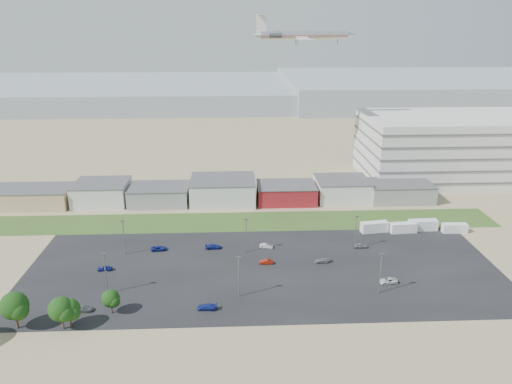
{
  "coord_description": "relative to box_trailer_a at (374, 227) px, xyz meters",
  "views": [
    {
      "loc": [
        -2.02,
        -93.54,
        59.97
      ],
      "look_at": [
        3.26,
        22.0,
        20.15
      ],
      "focal_mm": 35.0,
      "sensor_mm": 36.0,
      "label": 1
    }
  ],
  "objects": [
    {
      "name": "lightpole_back_l",
      "position": [
        -71.51,
        -12.05,
        3.41
      ],
      "size": [
        1.16,
        0.48,
        9.88
      ],
      "primitive_type": null,
      "color": "slate",
      "rests_on": "ground"
    },
    {
      "name": "parking_garage",
      "position": [
        50.31,
        52.71,
        10.97
      ],
      "size": [
        80.0,
        40.0,
        25.0
      ],
      "primitive_type": "cube",
      "color": "silver",
      "rests_on": "ground"
    },
    {
      "name": "box_trailer_d",
      "position": [
        23.83,
        -1.54,
        -0.17
      ],
      "size": [
        7.37,
        2.52,
        2.74
      ],
      "primitive_type": null,
      "rotation": [
        0.0,
        0.0,
        -0.03
      ],
      "color": "silver",
      "rests_on": "ground"
    },
    {
      "name": "box_trailer_a",
      "position": [
        0.0,
        0.0,
        0.0
      ],
      "size": [
        8.47,
        3.75,
        3.07
      ],
      "primitive_type": null,
      "rotation": [
        0.0,
        0.0,
        0.15
      ],
      "color": "silver",
      "rests_on": "ground"
    },
    {
      "name": "tree_left",
      "position": [
        -86.72,
        -45.68,
        3.07
      ],
      "size": [
        6.13,
        6.13,
        9.2
      ],
      "primitive_type": null,
      "color": "black",
      "rests_on": "ground"
    },
    {
      "name": "lightpole_back_m",
      "position": [
        -38.74,
        -12.19,
        3.34
      ],
      "size": [
        1.15,
        0.48,
        9.74
      ],
      "primitive_type": null,
      "color": "slate",
      "rests_on": "ground"
    },
    {
      "name": "parked_car_12",
      "position": [
        -19.16,
        -19.3,
        -0.94
      ],
      "size": [
        4.16,
        1.89,
        1.18
      ],
      "primitive_type": "imported",
      "rotation": [
        0.0,
        0.0,
        -1.51
      ],
      "color": "#A5A5AA",
      "rests_on": "ground"
    },
    {
      "name": "building_row",
      "position": [
        -56.69,
        28.71,
        2.47
      ],
      "size": [
        170.0,
        20.0,
        8.0
      ],
      "primitive_type": null,
      "color": "silver",
      "rests_on": "ground"
    },
    {
      "name": "box_trailer_b",
      "position": [
        8.51,
        -0.79,
        -0.06
      ],
      "size": [
        7.99,
        2.99,
        2.94
      ],
      "primitive_type": null,
      "rotation": [
        0.0,
        0.0,
        0.07
      ],
      "color": "silver",
      "rests_on": "ground"
    },
    {
      "name": "lightpole_front_l",
      "position": [
        -71.53,
        -32.4,
        3.54
      ],
      "size": [
        1.19,
        0.5,
        10.16
      ],
      "primitive_type": null,
      "color": "slate",
      "rests_on": "ground"
    },
    {
      "name": "lightpole_front_r",
      "position": [
        -8.53,
        -35.16,
        3.5
      ],
      "size": [
        1.18,
        0.49,
        10.07
      ],
      "primitive_type": null,
      "color": "slate",
      "rests_on": "ground"
    },
    {
      "name": "parked_car_10",
      "position": [
        -75.0,
        -39.9,
        -0.9
      ],
      "size": [
        4.48,
        2.05,
        1.27
      ],
      "primitive_type": "imported",
      "rotation": [
        0.0,
        0.0,
        1.51
      ],
      "color": "#595B5E",
      "rests_on": "ground"
    },
    {
      "name": "lightpole_front_m",
      "position": [
        -41.02,
        -35.2,
        3.47
      ],
      "size": [
        1.18,
        0.49,
        10.01
      ],
      "primitive_type": null,
      "color": "slate",
      "rests_on": "ground"
    },
    {
      "name": "ground",
      "position": [
        -39.69,
        -42.29,
        -1.53
      ],
      "size": [
        700.0,
        700.0,
        0.0
      ],
      "primitive_type": "plane",
      "color": "#94825E",
      "rests_on": "ground"
    },
    {
      "name": "parking_lot",
      "position": [
        -34.69,
        -22.29,
        -1.53
      ],
      "size": [
        120.0,
        50.0,
        0.01
      ],
      "primitive_type": "cube",
      "color": "black",
      "rests_on": "ground"
    },
    {
      "name": "tree_near",
      "position": [
        -68.63,
        -40.86,
        1.58
      ],
      "size": [
        4.15,
        4.15,
        6.22
      ],
      "primitive_type": null,
      "color": "black",
      "rests_on": "ground"
    },
    {
      "name": "parked_car_3",
      "position": [
        -48.13,
        -40.44,
        -0.9
      ],
      "size": [
        4.45,
        2.09,
        1.26
      ],
      "primitive_type": "imported",
      "rotation": [
        0.0,
        0.0,
        -1.65
      ],
      "color": "navy",
      "rests_on": "ground"
    },
    {
      "name": "parked_car_0",
      "position": [
        -4.99,
        -30.77,
        -0.91
      ],
      "size": [
        4.68,
        2.53,
        1.25
      ],
      "primitive_type": "imported",
      "rotation": [
        0.0,
        0.0,
        -1.47
      ],
      "color": "silver",
      "rests_on": "ground"
    },
    {
      "name": "airliner",
      "position": [
        -15.37,
        54.74,
        53.36
      ],
      "size": [
        40.77,
        28.75,
        11.7
      ],
      "primitive_type": null,
      "rotation": [
        0.0,
        0.0,
        0.04
      ],
      "color": "silver"
    },
    {
      "name": "grass_strip",
      "position": [
        -39.69,
        9.71,
        -1.52
      ],
      "size": [
        160.0,
        16.0,
        0.02
      ],
      "primitive_type": "cube",
      "color": "#355520",
      "rests_on": "ground"
    },
    {
      "name": "tree_mid",
      "position": [
        -75.91,
        -45.67,
        2.08
      ],
      "size": [
        4.81,
        4.81,
        7.22
      ],
      "primitive_type": null,
      "color": "black",
      "rests_on": "ground"
    },
    {
      "name": "parked_car_6",
      "position": [
        -47.81,
        -9.61,
        -0.88
      ],
      "size": [
        4.56,
        2.05,
        1.3
      ],
      "primitive_type": "imported",
      "rotation": [
        0.0,
        0.0,
        1.62
      ],
      "color": "navy",
      "rests_on": "ground"
    },
    {
      "name": "parked_car_5",
      "position": [
        -74.83,
        -21.14,
        -0.91
      ],
      "size": [
        3.69,
        1.5,
        1.25
      ],
      "primitive_type": "imported",
      "rotation": [
        0.0,
        0.0,
        -1.56
      ],
      "color": "navy",
      "rests_on": "ground"
    },
    {
      "name": "hills_backdrop",
      "position": [
        0.31,
        272.71,
        2.97
      ],
      "size": [
        700.0,
        200.0,
        9.0
      ],
      "primitive_type": null,
      "color": "gray",
      "rests_on": "ground"
    },
    {
      "name": "parked_car_7",
      "position": [
        -33.76,
        -19.41,
        -0.94
      ],
      "size": [
        3.66,
        1.45,
        1.19
      ],
      "primitive_type": "imported",
      "rotation": [
        0.0,
        0.0,
        -1.63
      ],
      "color": "maroon",
      "rests_on": "ground"
    },
    {
      "name": "lightpole_back_r",
      "position": [
        -8.49,
        -11.03,
        3.26
      ],
      "size": [
        1.13,
        0.47,
        9.59
      ],
      "primitive_type": null,
      "color": "slate",
      "rests_on": "ground"
    },
    {
      "name": "tree_right",
      "position": [
        -77.26,
        -46.38,
        2.55
      ],
      "size": [
        5.44,
        5.44,
        8.16
      ],
      "primitive_type": null,
      "color": "black",
      "rests_on": "ground"
    },
    {
      "name": "parked_car_11",
      "position": [
        -33.07,
        -9.82,
        -0.93
      ],
      "size": [
        3.82,
        1.76,
        1.21
      ],
      "primitive_type": "imported",
      "rotation": [
        0.0,
        0.0,
        1.44
      ],
      "color": "silver",
      "rests_on": "ground"
    },
    {
      "name": "parked_car_8",
      "position": [
        -6.88,
        -10.91,
        -0.88
      ],
      "size": [
        3.88,
        1.65,
        1.31
      ],
      "primitive_type": "imported",
      "rotation": [
        0.0,
        0.0,
        1.54
      ],
      "color": "#A5A5AA",
      "rests_on": "ground"
    },
    {
      "name": "parked_car_9",
      "position": [
        -62.79,
        -10.04,
        -0.93
      ],
      "size": [
        4.54,
        2.46,
        1.21
      ],
      "primitive_type": "imported",
      "rotation": [
        0.0,
        0.0,
        1.68
      ],
      "color": "navy",
      "rests_on": "ground"
    },
    {
      "name": "box_trailer_c",
      "position": [
        14.97,
        0.64,
        0.07
      ],
      "size": [
        8.67,
        3.02,
        3.21
      ],
      "primitive_type": null,
      "rotation": [
        0.0,
        0.0,
        0.04
      ],
      "color": "silver",
      "rests_on": "ground"
    }
  ]
}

